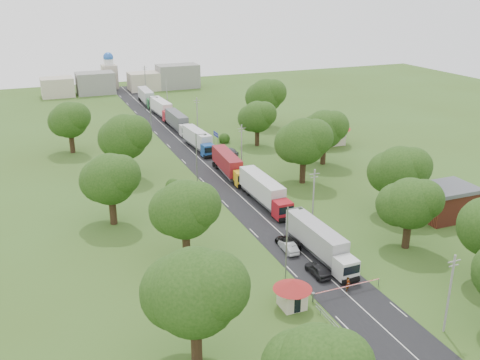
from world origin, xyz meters
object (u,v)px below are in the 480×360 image
pedestrian_near (348,284)px  car_lane_mid (289,247)px  boom_barrier (337,289)px  guard_booth (292,290)px  info_sign (216,137)px  truck_0 (320,242)px  car_lane_front (318,270)px

pedestrian_near → car_lane_mid: bearing=71.4°
boom_barrier → guard_booth: size_ratio=2.10×
pedestrian_near → info_sign: bearing=57.0°
info_sign → truck_0: truck_0 is taller
info_sign → truck_0: (-3.58, -50.76, -0.80)m
info_sign → car_lane_front: size_ratio=0.95×
boom_barrier → car_lane_mid: bearing=90.7°
truck_0 → boom_barrier: bearing=-107.9°
boom_barrier → info_sign: bearing=83.8°
guard_booth → car_lane_front: bearing=38.9°
guard_booth → car_lane_front: guard_booth is taller
guard_booth → car_lane_mid: (5.68, 12.00, -1.47)m
guard_booth → info_sign: info_sign is taller
car_lane_mid → pedestrian_near: bearing=103.3°
truck_0 → car_lane_mid: (-3.13, 2.76, -1.52)m
info_sign → car_lane_front: info_sign is taller
truck_0 → car_lane_front: truck_0 is taller
info_sign → car_lane_front: 55.39m
info_sign → pedestrian_near: bearing=-94.5°
car_lane_front → car_lane_mid: (-0.51, 7.00, -0.05)m
boom_barrier → pedestrian_near: size_ratio=5.20×
car_lane_mid → pedestrian_near: (1.99, -11.50, 0.20)m
boom_barrier → guard_booth: 5.98m
car_lane_front → guard_booth: bearing=38.3°
truck_0 → pedestrian_near: (-1.14, -8.74, -1.32)m
boom_barrier → info_sign: 60.39m
guard_booth → boom_barrier: bearing=0.0°
boom_barrier → car_lane_mid: size_ratio=2.20×
truck_0 → car_lane_front: (-2.62, -4.24, -1.47)m
boom_barrier → guard_booth: bearing=-180.0°
info_sign → truck_0: bearing=-94.0°
guard_booth → truck_0: truck_0 is taller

